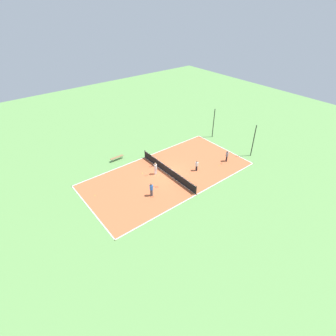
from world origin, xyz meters
TOP-DOWN VIEW (x-y plane):
  - ground_plane at (0.00, 0.00)m, footprint 80.00×80.00m
  - court_surface at (0.00, 0.00)m, footprint 9.99×20.03m
  - tennis_net at (0.00, 0.00)m, footprint 9.79×0.10m
  - bench at (-6.65, -3.20)m, footprint 0.36×1.81m
  - player_baseline_gray at (2.43, 7.73)m, footprint 0.83×0.94m
  - player_near_white at (-0.95, -1.16)m, footprint 0.57×0.99m
  - player_near_blue at (2.02, -3.85)m, footprint 0.94×0.84m
  - player_far_white at (1.56, 3.21)m, footprint 0.50×0.50m
  - tennis_ball_right_alley at (-2.04, -2.35)m, footprint 0.07×0.07m
  - tennis_ball_left_sideline at (2.56, 6.23)m, footprint 0.07×0.07m
  - tennis_ball_far_baseline at (-1.78, -8.66)m, footprint 0.07×0.07m
  - tennis_ball_midcourt at (1.26, 0.77)m, footprint 0.07×0.07m
  - fence_post_back_left at (-3.51, 11.38)m, footprint 0.12×0.12m
  - fence_post_back_right at (3.51, 11.38)m, footprint 0.12×0.12m

SIDE VIEW (x-z plane):
  - ground_plane at x=0.00m, z-range 0.00..0.00m
  - court_surface at x=0.00m, z-range 0.00..0.02m
  - tennis_ball_right_alley at x=-2.04m, z-range 0.02..0.09m
  - tennis_ball_left_sideline at x=2.56m, z-range 0.02..0.09m
  - tennis_ball_far_baseline at x=-1.78m, z-range 0.02..0.09m
  - tennis_ball_midcourt at x=1.26m, z-range 0.02..0.09m
  - bench at x=-6.65m, z-range 0.17..0.62m
  - tennis_net at x=0.00m, z-range 0.03..1.13m
  - player_far_white at x=1.56m, z-range 0.10..1.47m
  - player_baseline_gray at x=2.43m, z-range 0.12..1.61m
  - player_near_white at x=-0.95m, z-range 0.13..1.72m
  - player_near_blue at x=2.02m, z-range 0.14..1.75m
  - fence_post_back_left at x=-3.51m, z-range 0.00..4.41m
  - fence_post_back_right at x=3.51m, z-range 0.00..4.41m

